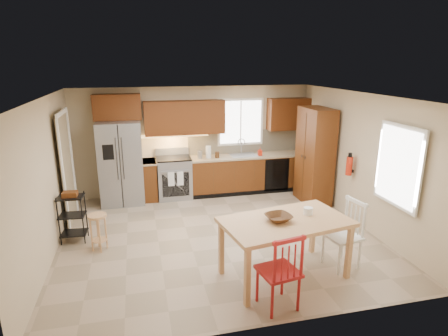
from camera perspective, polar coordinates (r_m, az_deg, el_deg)
name	(u,v)px	position (r m, az deg, el deg)	size (l,w,h in m)	color
floor	(218,235)	(6.90, -0.89, -10.23)	(5.50, 5.50, 0.00)	tan
ceiling	(218,96)	(6.22, -1.00, 10.91)	(5.50, 5.00, 0.02)	silver
wall_back	(195,140)	(8.84, -4.44, 4.20)	(5.50, 0.02, 2.50)	#CCB793
wall_front	(267,231)	(4.20, 6.52, -9.55)	(5.50, 0.02, 2.50)	#CCB793
wall_left	(46,181)	(6.47, -25.47, -1.77)	(0.02, 5.00, 2.50)	#CCB793
wall_right	(360,160)	(7.51, 20.01, 1.15)	(0.02, 5.00, 2.50)	#CCB793
refrigerator	(121,163)	(8.46, -15.43, 0.76)	(0.92, 0.75, 1.82)	gray
range_stove	(174,178)	(8.67, -7.59, -1.53)	(0.76, 0.63, 0.92)	gray
base_cabinet_narrow	(150,180)	(8.65, -11.22, -1.80)	(0.30, 0.60, 0.90)	#5A3010
base_cabinet_run	(251,173)	(9.04, 4.08, -0.76)	(2.92, 0.60, 0.90)	#5A3010
dishwasher	(277,175)	(8.96, 8.05, -1.04)	(0.60, 0.02, 0.78)	black
backsplash	(248,141)	(9.12, 3.63, 4.11)	(2.92, 0.03, 0.55)	beige
upper_over_fridge	(117,107)	(8.44, -15.99, 8.93)	(1.00, 0.35, 0.55)	#54260E
upper_left_block	(185,118)	(8.53, -6.01, 7.66)	(1.80, 0.35, 0.75)	#54260E
upper_right_block	(288,114)	(9.19, 9.80, 8.11)	(1.00, 0.35, 0.75)	#54260E
window_back	(240,122)	(8.98, 2.53, 7.02)	(1.12, 0.04, 1.12)	white
sink	(243,157)	(8.87, 2.96, 1.69)	(0.62, 0.46, 0.16)	gray
undercab_glow	(172,136)	(8.54, -7.91, 4.91)	(1.60, 0.30, 0.01)	#FFBF66
soap_bottle	(260,151)	(8.86, 5.51, 2.52)	(0.09, 0.09, 0.19)	red
paper_towel	(208,152)	(8.59, -2.39, 2.45)	(0.12, 0.12, 0.28)	white
canister_steel	(200,155)	(8.57, -3.70, 2.05)	(0.11, 0.11, 0.18)	gray
canister_wood	(217,155)	(8.62, -1.04, 2.03)	(0.10, 0.10, 0.14)	#543016
pantry	(315,156)	(8.41, 13.64, 1.78)	(0.50, 0.95, 2.10)	#5A3010
fire_extinguisher	(349,166)	(7.61, 18.54, 0.30)	(0.12, 0.12, 0.36)	red
window_right	(399,166)	(6.53, 25.08, 0.26)	(0.04, 1.02, 1.32)	white
doorway	(67,170)	(7.74, -22.85, -0.28)	(0.04, 0.95, 2.10)	#8C7A59
dining_table	(284,249)	(5.61, 9.19, -12.04)	(1.79, 1.01, 0.87)	tan
chair_red	(278,270)	(4.92, 8.29, -15.08)	(0.49, 0.49, 1.05)	#AD1A1B
chair_white	(342,235)	(6.01, 17.58, -9.68)	(0.49, 0.49, 1.05)	white
table_bowl	(278,221)	(5.37, 8.29, -8.00)	(0.36, 0.36, 0.09)	#543016
table_jar	(308,213)	(5.64, 12.68, -6.64)	(0.15, 0.15, 0.17)	white
bar_stool	(99,232)	(6.63, -18.56, -9.27)	(0.31, 0.31, 0.63)	tan
utility_cart	(73,218)	(7.05, -22.06, -7.05)	(0.43, 0.34, 0.86)	black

